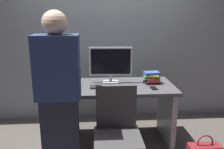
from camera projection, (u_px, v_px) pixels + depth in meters
The scene contains 12 objects.
ground_plane at pixel (112, 140), 3.11m from camera, with size 9.00×9.00×0.00m, color #4C4742.
wall_back at pixel (108, 21), 3.51m from camera, with size 6.40×0.10×3.00m, color gray.
desk at pixel (112, 102), 2.98m from camera, with size 1.53×0.73×0.75m.
office_chair at pixel (118, 140), 2.27m from camera, with size 0.52×0.52×0.94m.
person_at_desk at pixel (59, 99), 2.19m from camera, with size 0.40×0.24×1.64m.
monitor at pixel (111, 63), 2.98m from camera, with size 0.54×0.15×0.46m.
keyboard at pixel (108, 86), 2.84m from camera, with size 0.43×0.13×0.02m, color #262626.
mouse at pixel (130, 85), 2.86m from camera, with size 0.06×0.10×0.03m, color black.
cup_near_keyboard at pixel (70, 87), 2.71m from camera, with size 0.08×0.08×0.09m, color #3372B2.
cup_by_monitor at pixel (70, 80), 2.96m from camera, with size 0.08×0.08×0.10m, color #3372B2.
book_stack at pixel (152, 78), 2.99m from camera, with size 0.21×0.17×0.15m.
cell_phone at pixel (154, 88), 2.80m from camera, with size 0.07×0.14×0.01m, color black.
Camera 1 is at (-0.19, -2.79, 1.60)m, focal length 38.06 mm.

